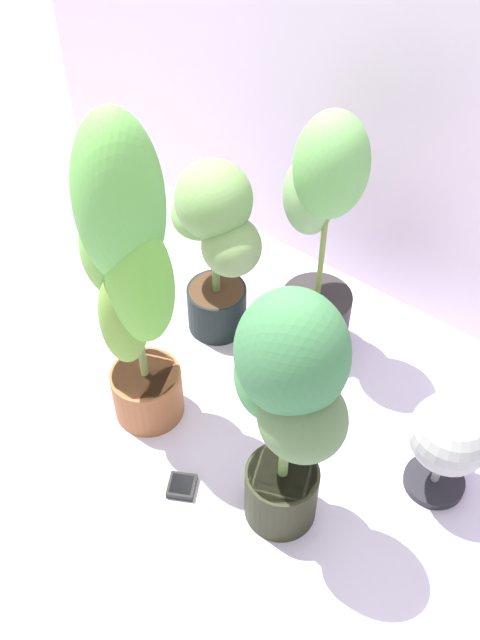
{
  "coord_description": "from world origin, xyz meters",
  "views": [
    {
      "loc": [
        0.86,
        -1.02,
        1.9
      ],
      "look_at": [
        -0.07,
        0.16,
        0.33
      ],
      "focal_mm": 40.8,
      "sensor_mm": 36.0,
      "label": 1
    }
  ],
  "objects_px": {
    "potted_plant_back_left": "(216,238)",
    "potted_plant_front_right": "(288,398)",
    "hygrometer_box": "(182,486)",
    "floor_fan": "(450,437)",
    "potted_plant_front_left": "(128,268)",
    "potted_plant_back_center": "(320,230)"
  },
  "relations": [
    {
      "from": "potted_plant_back_left",
      "to": "floor_fan",
      "type": "xyz_separation_m",
      "value": [
        0.92,
        -0.11,
        -0.17
      ]
    },
    {
      "from": "potted_plant_front_right",
      "to": "potted_plant_front_left",
      "type": "height_order",
      "value": "potted_plant_front_left"
    },
    {
      "from": "potted_plant_back_center",
      "to": "floor_fan",
      "type": "distance_m",
      "value": 0.72
    },
    {
      "from": "potted_plant_back_center",
      "to": "potted_plant_front_left",
      "type": "height_order",
      "value": "potted_plant_front_left"
    },
    {
      "from": "potted_plant_front_left",
      "to": "floor_fan",
      "type": "relative_size",
      "value": 2.91
    },
    {
      "from": "potted_plant_front_left",
      "to": "floor_fan",
      "type": "height_order",
      "value": "potted_plant_front_left"
    },
    {
      "from": "potted_plant_back_left",
      "to": "hygrometer_box",
      "type": "xyz_separation_m",
      "value": [
        0.34,
        -0.58,
        -0.39
      ]
    },
    {
      "from": "potted_plant_back_center",
      "to": "potted_plant_front_right",
      "type": "height_order",
      "value": "potted_plant_back_center"
    },
    {
      "from": "potted_plant_back_left",
      "to": "hygrometer_box",
      "type": "distance_m",
      "value": 0.78
    },
    {
      "from": "potted_plant_front_left",
      "to": "floor_fan",
      "type": "distance_m",
      "value": 0.99
    },
    {
      "from": "potted_plant_front_left",
      "to": "hygrometer_box",
      "type": "distance_m",
      "value": 0.68
    },
    {
      "from": "hygrometer_box",
      "to": "floor_fan",
      "type": "relative_size",
      "value": 0.29
    },
    {
      "from": "floor_fan",
      "to": "potted_plant_back_left",
      "type": "bearing_deg",
      "value": 34.38
    },
    {
      "from": "potted_plant_back_center",
      "to": "floor_fan",
      "type": "bearing_deg",
      "value": -22.71
    },
    {
      "from": "potted_plant_back_center",
      "to": "hygrometer_box",
      "type": "relative_size",
      "value": 8.24
    },
    {
      "from": "hygrometer_box",
      "to": "floor_fan",
      "type": "bearing_deg",
      "value": -79.69
    },
    {
      "from": "hygrometer_box",
      "to": "potted_plant_front_right",
      "type": "bearing_deg",
      "value": -94.46
    },
    {
      "from": "potted_plant_front_left",
      "to": "hygrometer_box",
      "type": "relative_size",
      "value": 9.95
    },
    {
      "from": "potted_plant_back_left",
      "to": "potted_plant_back_center",
      "type": "height_order",
      "value": "potted_plant_back_center"
    },
    {
      "from": "potted_plant_front_right",
      "to": "hygrometer_box",
      "type": "bearing_deg",
      "value": -155.26
    },
    {
      "from": "potted_plant_back_left",
      "to": "potted_plant_front_right",
      "type": "distance_m",
      "value": 0.77
    },
    {
      "from": "potted_plant_front_right",
      "to": "potted_plant_front_left",
      "type": "relative_size",
      "value": 0.79
    }
  ]
}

